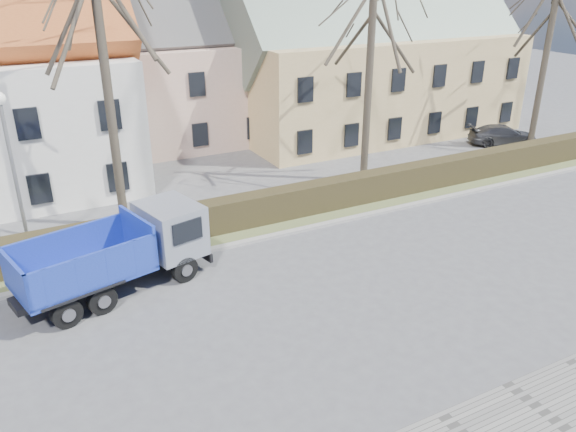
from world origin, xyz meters
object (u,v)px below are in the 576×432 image
dump_truck (107,258)px  parked_car_b (503,135)px  streetlight (16,180)px  cart_frame (115,265)px

dump_truck → parked_car_b: bearing=0.7°
streetlight → cart_frame: 4.49m
streetlight → parked_car_b: 27.13m
dump_truck → parked_car_b: (24.71, 6.53, -0.70)m
dump_truck → cart_frame: bearing=59.4°
dump_truck → parked_car_b: 25.57m
dump_truck → cart_frame: 1.62m
dump_truck → streetlight: (-2.15, 3.68, 1.83)m
streetlight → cart_frame: bearing=-44.1°
cart_frame → parked_car_b: 24.91m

